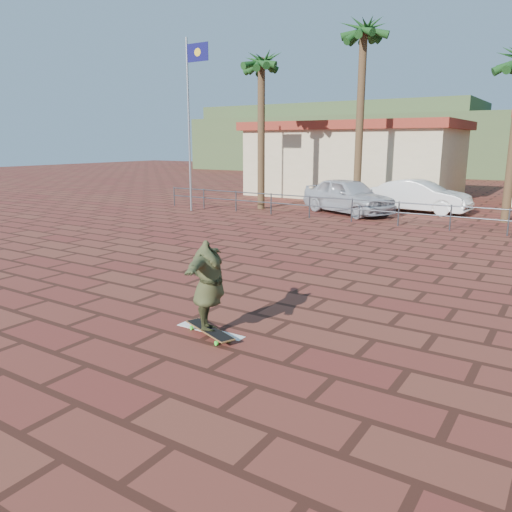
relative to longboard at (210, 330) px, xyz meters
The scene contains 12 objects.
ground 1.62m from the longboard, 120.93° to the left, with size 120.00×120.00×0.00m, color brown.
paint_stripe 0.25m from the longboard, 125.08° to the left, with size 1.40×0.22×0.01m, color white.
guardrail 13.42m from the longboard, 93.55° to the left, with size 24.06×0.06×1.00m.
flagpole 16.99m from the longboard, 130.84° to the left, with size 1.30×0.10×8.00m.
palm_far_left 18.34m from the longboard, 119.23° to the left, with size 2.40×2.40×8.25m.
palm_left 18.57m from the longboard, 103.16° to the left, with size 2.40×2.40×9.45m.
building_west 24.46m from the longboard, 106.28° to the left, with size 12.60×7.60×4.50m.
hill_back 61.88m from the longboard, 111.69° to the left, with size 35.00×14.00×8.00m, color #384C28.
longboard is the anchor object (origin of this frame).
skateboarder 0.82m from the longboard, ahead, with size 1.96×0.53×1.59m, color #393C20.
car_silver 16.22m from the longboard, 104.26° to the left, with size 1.97×4.91×1.67m, color #B8BABF.
car_white 17.94m from the longboard, 94.02° to the left, with size 1.64×4.70×1.55m, color silver.
Camera 1 is at (5.98, -7.86, 3.34)m, focal length 35.00 mm.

